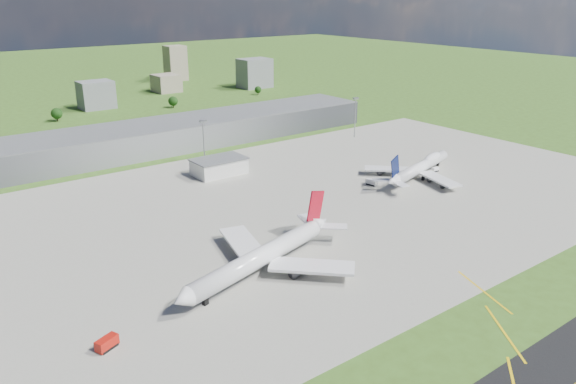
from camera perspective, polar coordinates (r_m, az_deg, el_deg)
ground at (r=331.47m, az=-12.88°, el=3.57°), size 1400.00×1400.00×0.00m
apron at (r=245.65m, az=0.13°, el=-1.61°), size 360.00×190.00×0.08m
terminal at (r=342.90m, az=-14.03°, el=5.31°), size 300.00×42.00×15.00m
ops_building at (r=291.75m, az=-7.02°, el=2.55°), size 26.00×16.00×8.00m
mast_center at (r=300.77m, az=-8.58°, el=5.71°), size 3.50×2.00×25.90m
mast_east at (r=364.71m, az=6.86°, el=8.24°), size 3.50×2.00×25.90m
airliner_red_twin at (r=189.70m, az=-2.44°, el=-6.51°), size 75.40×57.65×21.03m
airliner_blue_quad at (r=294.11m, az=13.34°, el=2.48°), size 66.32×51.02×17.62m
crash_tender at (r=160.76m, az=-17.92°, el=-14.45°), size 6.80×4.89×3.26m
tug_yellow at (r=187.17m, az=-6.60°, el=-8.62°), size 4.12×3.26×1.80m
van_white_near at (r=276.83m, az=8.49°, el=0.97°), size 3.66×6.13×2.87m
van_white_far at (r=304.63m, az=14.74°, el=2.21°), size 4.20×2.27×2.15m
bldg_c at (r=482.37m, az=-18.91°, el=9.32°), size 26.00×20.00×22.00m
bldg_ce at (r=548.71m, az=-12.27°, el=10.75°), size 22.00×24.00×16.00m
bldg_e at (r=560.77m, az=-3.41°, el=11.96°), size 30.00×22.00×28.00m
bldg_tall_e at (r=618.14m, az=-11.36°, el=12.71°), size 20.00×18.00×36.00m
tree_c at (r=443.86m, az=-22.45°, el=7.39°), size 8.10×8.10×9.90m
tree_e at (r=469.55m, az=-11.60°, el=9.03°), size 7.65×7.65×9.35m
tree_far_e at (r=522.40m, az=-3.07°, el=10.34°), size 6.30×6.30×7.70m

